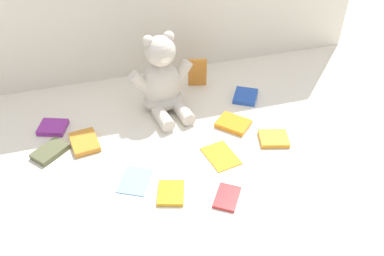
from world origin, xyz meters
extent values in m
plane|color=silver|center=(0.00, 0.00, 0.00)|extent=(3.20, 3.20, 0.00)
ellipsoid|color=beige|center=(-0.05, 0.18, 0.10)|extent=(0.16, 0.14, 0.19)
ellipsoid|color=beige|center=(-0.05, 0.17, 0.03)|extent=(0.17, 0.15, 0.07)
sphere|color=beige|center=(-0.05, 0.17, 0.24)|extent=(0.13, 0.13, 0.11)
ellipsoid|color=white|center=(-0.04, 0.13, 0.23)|extent=(0.05, 0.04, 0.03)
sphere|color=beige|center=(-0.09, 0.18, 0.28)|extent=(0.05, 0.05, 0.04)
sphere|color=beige|center=(-0.01, 0.19, 0.28)|extent=(0.05, 0.05, 0.04)
cylinder|color=beige|center=(-0.13, 0.16, 0.13)|extent=(0.09, 0.05, 0.10)
cylinder|color=beige|center=(0.03, 0.19, 0.13)|extent=(0.09, 0.05, 0.10)
cylinder|color=beige|center=(-0.07, 0.07, 0.03)|extent=(0.07, 0.11, 0.05)
cylinder|color=beige|center=(0.01, 0.08, 0.03)|extent=(0.07, 0.11, 0.05)
cube|color=orange|center=(0.27, -0.13, 0.01)|extent=(0.12, 0.11, 0.02)
cube|color=#214BAF|center=(0.27, 0.14, 0.01)|extent=(0.13, 0.13, 0.02)
cube|color=orange|center=(0.17, -0.01, 0.01)|extent=(0.14, 0.14, 0.02)
cube|color=#88298F|center=(-0.46, 0.15, 0.01)|extent=(0.12, 0.11, 0.02)
cube|color=orange|center=(0.07, -0.15, 0.00)|extent=(0.11, 0.14, 0.01)
cube|color=orange|center=(0.12, 0.28, 0.06)|extent=(0.08, 0.04, 0.12)
cube|color=orange|center=(-0.36, 0.04, 0.01)|extent=(0.10, 0.13, 0.02)
cube|color=#79A5DE|center=(-0.22, -0.18, 0.00)|extent=(0.13, 0.14, 0.01)
cube|color=red|center=(0.03, -0.33, 0.01)|extent=(0.11, 0.12, 0.01)
cube|color=gold|center=(-0.13, -0.27, 0.01)|extent=(0.10, 0.11, 0.01)
cube|color=#535638|center=(-0.47, 0.02, 0.01)|extent=(0.13, 0.13, 0.02)
camera|label=1|loc=(-0.30, -1.09, 0.94)|focal=38.50mm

